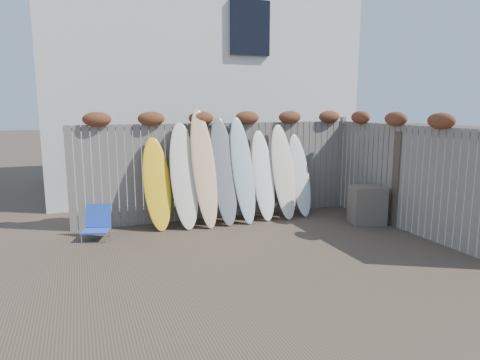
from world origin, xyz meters
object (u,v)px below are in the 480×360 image
object	(u,v)px
lattice_panel	(382,175)
surfboard_0	(157,184)
wooden_crate	(367,205)
beach_chair	(97,223)

from	to	relation	value
lattice_panel	surfboard_0	world-z (taller)	lattice_panel
lattice_panel	surfboard_0	xyz separation A→B (m)	(-4.46, 0.99, -0.05)
surfboard_0	wooden_crate	bearing A→B (deg)	-19.61
beach_chair	wooden_crate	bearing A→B (deg)	-9.64
wooden_crate	surfboard_0	size ratio (longest dim) A/B	0.41
lattice_panel	beach_chair	bearing A→B (deg)	-179.33
wooden_crate	lattice_panel	distance (m)	0.72
wooden_crate	surfboard_0	bearing A→B (deg)	164.37
lattice_panel	surfboard_0	distance (m)	4.57
beach_chair	surfboard_0	distance (m)	1.31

